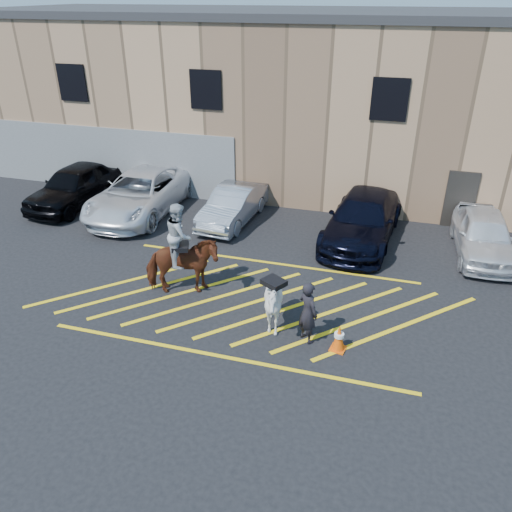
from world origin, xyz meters
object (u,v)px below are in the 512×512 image
(handler, at_px, (308,312))
(saddled_white, at_px, (273,303))
(car_white_suv, at_px, (484,235))
(car_blue_suv, at_px, (363,218))
(traffic_cone, at_px, (339,338))
(car_silver_sedan, at_px, (233,205))
(car_black_suv, at_px, (75,185))
(mounted_bay, at_px, (181,259))
(car_white_pickup, at_px, (140,193))

(handler, height_order, saddled_white, handler)
(car_white_suv, distance_m, handler, 7.98)
(car_blue_suv, bearing_deg, car_white_suv, 4.67)
(car_white_suv, bearing_deg, handler, -129.74)
(car_white_suv, xyz_separation_m, traffic_cone, (-3.97, -6.52, -0.38))
(handler, xyz_separation_m, traffic_cone, (0.85, -0.17, -0.49))
(car_silver_sedan, relative_size, car_blue_suv, 0.75)
(car_black_suv, bearing_deg, saddled_white, -26.75)
(car_black_suv, xyz_separation_m, mounted_bay, (7.13, -5.25, 0.32))
(car_silver_sedan, distance_m, mounted_bay, 5.41)
(car_blue_suv, distance_m, mounted_bay, 7.07)
(car_black_suv, distance_m, car_white_pickup, 3.03)
(car_blue_suv, relative_size, traffic_cone, 7.62)
(saddled_white, xyz_separation_m, traffic_cone, (1.80, -0.38, -0.46))
(handler, distance_m, mounted_bay, 4.18)
(mounted_bay, relative_size, saddled_white, 1.47)
(saddled_white, bearing_deg, car_white_suv, 46.81)
(car_blue_suv, relative_size, saddled_white, 2.85)
(car_blue_suv, distance_m, handler, 6.49)
(mounted_bay, bearing_deg, traffic_cone, -16.13)
(car_black_suv, height_order, car_white_suv, car_black_suv)
(car_white_suv, bearing_deg, saddled_white, -135.75)
(car_blue_suv, bearing_deg, car_silver_sedan, -176.00)
(car_black_suv, bearing_deg, car_silver_sedan, 6.04)
(car_black_suv, bearing_deg, car_white_suv, 4.50)
(car_white_pickup, height_order, handler, handler)
(mounted_bay, height_order, traffic_cone, mounted_bay)
(mounted_bay, bearing_deg, car_black_suv, 143.61)
(traffic_cone, bearing_deg, handler, 168.76)
(car_blue_suv, bearing_deg, car_black_suv, -174.24)
(saddled_white, distance_m, traffic_cone, 1.89)
(car_white_suv, bearing_deg, traffic_cone, -123.90)
(car_blue_suv, relative_size, car_white_suv, 1.28)
(car_black_suv, relative_size, car_white_suv, 1.12)
(car_white_suv, bearing_deg, car_silver_sedan, 175.80)
(car_black_suv, xyz_separation_m, saddled_white, (10.16, -6.27, -0.01))
(car_black_suv, height_order, car_silver_sedan, car_black_suv)
(car_silver_sedan, height_order, handler, handler)
(car_blue_suv, bearing_deg, car_white_pickup, -174.17)
(handler, relative_size, traffic_cone, 2.36)
(car_blue_suv, xyz_separation_m, car_white_suv, (4.04, -0.09, -0.06))
(car_white_pickup, bearing_deg, car_blue_suv, -0.54)
(car_blue_suv, height_order, traffic_cone, car_blue_suv)
(car_silver_sedan, bearing_deg, car_blue_suv, 3.45)
(car_white_suv, height_order, handler, handler)
(mounted_bay, bearing_deg, car_white_pickup, 128.07)
(car_black_suv, distance_m, car_blue_suv, 11.89)
(car_white_pickup, xyz_separation_m, car_silver_sedan, (3.89, 0.15, -0.14))
(car_white_suv, distance_m, saddled_white, 8.43)
(car_white_pickup, relative_size, saddled_white, 3.02)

